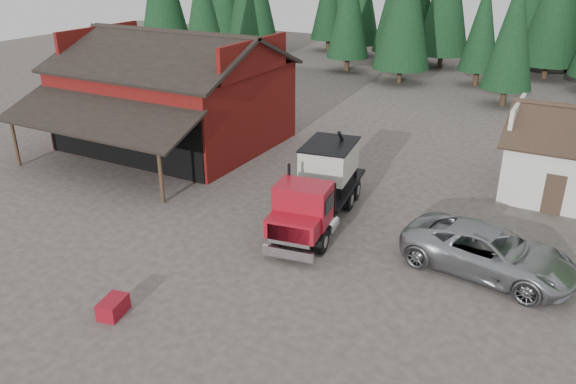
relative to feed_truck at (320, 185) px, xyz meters
The scene contains 9 objects.
ground 4.90m from the feed_truck, 117.86° to the right, with size 120.00×120.00×0.00m, color #473E37.
red_barn 14.41m from the feed_truck, 155.89° to the left, with size 12.80×13.63×7.18m.
conifer_backdrop 38.08m from the feed_truck, 93.21° to the left, with size 76.00×16.00×16.00m, color black, non-canonical shape.
near_pine_a 34.32m from the feed_truck, 135.19° to the left, with size 4.40×4.40×11.40m.
near_pine_b 26.58m from the feed_truck, 81.52° to the left, with size 3.96×3.96×10.40m.
near_pine_d 31.10m from the feed_truck, 101.56° to the left, with size 5.28×5.28×13.40m.
feed_truck is the anchor object (origin of this frame).
silver_car 7.82m from the feed_truck, ahead, with size 3.03×6.58×1.83m, color #94969B.
equip_box 10.59m from the feed_truck, 107.00° to the right, with size 0.70×1.10×0.60m, color maroon.
Camera 1 is at (12.14, -17.27, 11.69)m, focal length 35.00 mm.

